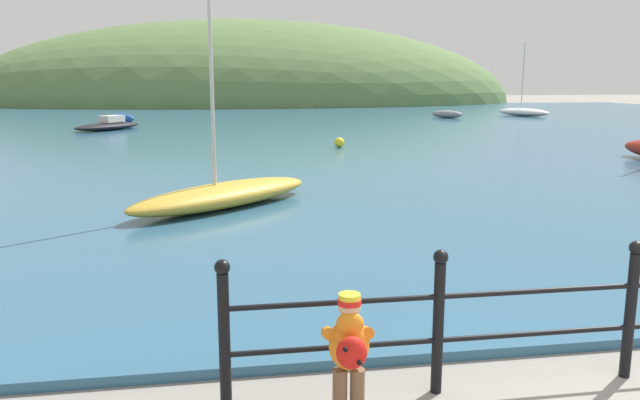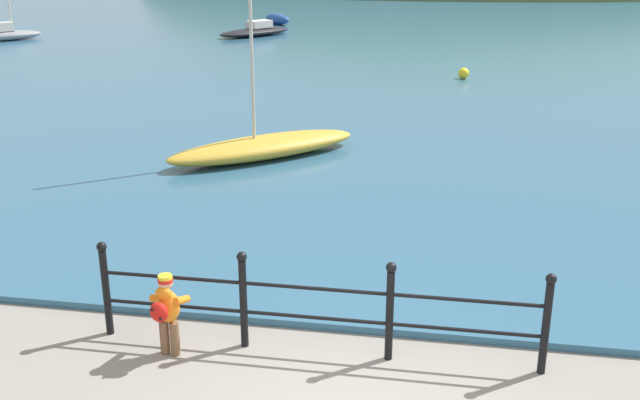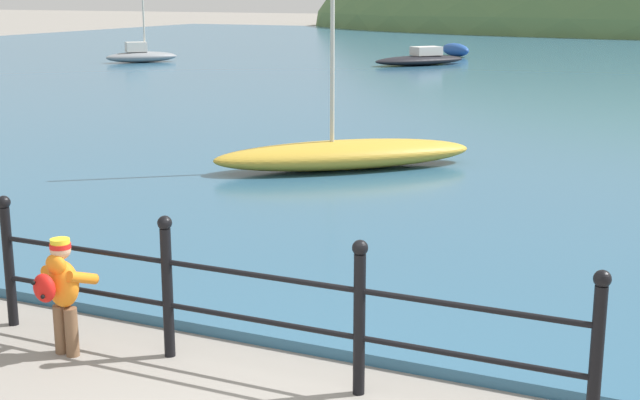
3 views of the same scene
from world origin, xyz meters
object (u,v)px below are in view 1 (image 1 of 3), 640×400
object	(u,v)px
child_in_coat	(349,347)
boat_twin_mast	(523,112)
boat_far_right	(224,194)
boat_nearest_quay	(447,114)
boat_mid_harbor	(121,118)
mooring_buoy	(339,143)
boat_blue_hull	(108,125)

from	to	relation	value
child_in_coat	boat_twin_mast	size ratio (longest dim) A/B	0.20
boat_far_right	boat_nearest_quay	xyz separation A→B (m)	(14.67, 26.98, -0.00)
boat_nearest_quay	boat_mid_harbor	bearing A→B (deg)	-175.33
boat_nearest_quay	boat_twin_mast	distance (m)	6.22
boat_nearest_quay	child_in_coat	bearing A→B (deg)	-111.68
boat_twin_mast	mooring_buoy	world-z (taller)	boat_twin_mast
boat_blue_hull	mooring_buoy	size ratio (longest dim) A/B	10.72
boat_blue_hull	boat_twin_mast	world-z (taller)	boat_twin_mast
boat_nearest_quay	boat_mid_harbor	distance (m)	20.26
boat_mid_harbor	mooring_buoy	size ratio (longest dim) A/B	5.72
child_in_coat	boat_blue_hull	xyz separation A→B (m)	(-6.26, 28.04, -0.28)
boat_twin_mast	mooring_buoy	bearing A→B (deg)	-132.25
mooring_buoy	child_in_coat	bearing A→B (deg)	-100.79
boat_blue_hull	boat_mid_harbor	bearing A→B (deg)	91.08
boat_twin_mast	mooring_buoy	xyz separation A→B (m)	(-16.42, -18.08, -0.10)
child_in_coat	boat_twin_mast	world-z (taller)	boat_twin_mast
mooring_buoy	boat_nearest_quay	bearing A→B (deg)	58.05
boat_nearest_quay	mooring_buoy	distance (m)	19.61
boat_far_right	boat_mid_harbor	size ratio (longest dim) A/B	2.52
boat_far_right	boat_nearest_quay	size ratio (longest dim) A/B	2.46
boat_blue_hull	boat_twin_mast	distance (m)	27.41
boat_nearest_quay	boat_mid_harbor	size ratio (longest dim) A/B	1.03
child_in_coat	boat_twin_mast	distance (m)	41.36
boat_nearest_quay	boat_twin_mast	xyz separation A→B (m)	(6.05, 1.44, 0.03)
child_in_coat	mooring_buoy	bearing A→B (deg)	79.21
child_in_coat	boat_nearest_quay	xyz separation A→B (m)	(13.84, 34.82, -0.25)
boat_blue_hull	boat_nearest_quay	bearing A→B (deg)	18.65
boat_blue_hull	boat_nearest_quay	size ratio (longest dim) A/B	1.83
boat_mid_harbor	mooring_buoy	distance (m)	17.92
boat_nearest_quay	mooring_buoy	size ratio (longest dim) A/B	5.87
boat_blue_hull	boat_nearest_quay	xyz separation A→B (m)	(20.10, 6.78, 0.03)
child_in_coat	boat_far_right	distance (m)	7.89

